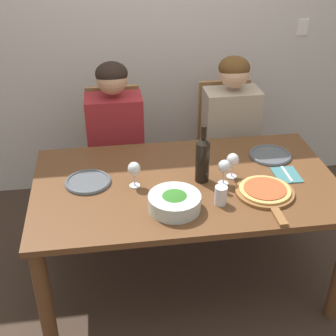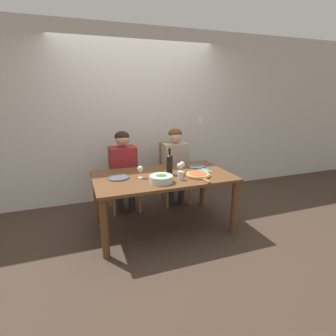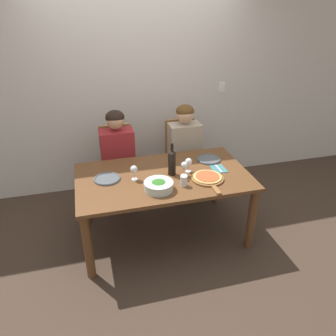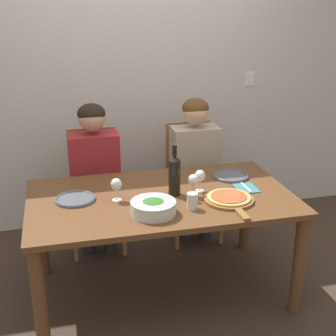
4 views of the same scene
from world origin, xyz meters
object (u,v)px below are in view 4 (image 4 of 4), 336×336
object	(u,v)px
chair_left	(95,187)
dinner_plate_left	(75,199)
wine_glass_right	(200,177)
person_man	(195,158)
dinner_plate_right	(231,176)
chair_right	(191,178)
wine_bottle	(175,175)
wine_glass_left	(116,185)
fork_on_napkin	(246,188)
wine_glass_centre	(193,181)
broccoli_bowl	(153,207)
person_woman	(95,166)
pizza_on_board	(229,199)
water_tumbler	(192,201)

from	to	relation	value
chair_left	dinner_plate_left	size ratio (longest dim) A/B	3.71
wine_glass_right	person_man	bearing A→B (deg)	75.29
chair_left	dinner_plate_right	world-z (taller)	chair_left
chair_right	wine_bottle	bearing A→B (deg)	-113.58
wine_bottle	wine_glass_left	bearing A→B (deg)	-179.37
person_man	dinner_plate_right	distance (m)	0.50
person_man	fork_on_napkin	size ratio (longest dim) A/B	6.68
chair_left	dinner_plate_left	world-z (taller)	chair_left
chair_right	wine_glass_centre	bearing A→B (deg)	-105.76
broccoli_bowl	fork_on_napkin	xyz separation A→B (m)	(0.69, 0.23, -0.04)
chair_left	chair_right	world-z (taller)	same
chair_right	broccoli_bowl	size ratio (longest dim) A/B	3.54
person_man	fork_on_napkin	distance (m)	0.73
chair_right	person_woman	xyz separation A→B (m)	(-0.81, -0.12, 0.22)
person_man	dinner_plate_right	bearing A→B (deg)	-76.05
chair_right	wine_glass_left	bearing A→B (deg)	-131.97
chair_right	wine_glass_left	xyz separation A→B (m)	(-0.74, -0.82, 0.33)
dinner_plate_left	wine_glass_centre	distance (m)	0.76
person_woman	dinner_plate_left	size ratio (longest dim) A/B	4.63
person_man	dinner_plate_right	xyz separation A→B (m)	(0.12, -0.48, 0.01)
fork_on_napkin	chair_right	bearing A→B (deg)	99.62
chair_left	pizza_on_board	xyz separation A→B (m)	(0.77, -1.00, 0.24)
chair_left	wine_glass_right	distance (m)	1.07
wine_bottle	fork_on_napkin	world-z (taller)	wine_bottle
chair_left	broccoli_bowl	bearing A→B (deg)	-76.23
broccoli_bowl	water_tumbler	distance (m)	0.25
person_woman	wine_glass_centre	size ratio (longest dim) A/B	7.96
wine_glass_centre	pizza_on_board	bearing A→B (deg)	-34.16
chair_left	wine_glass_centre	size ratio (longest dim) A/B	6.38
person_woman	dinner_plate_right	world-z (taller)	person_woman
person_man	wine_glass_right	world-z (taller)	person_man
wine_glass_left	wine_glass_centre	bearing A→B (deg)	-5.50
dinner_plate_left	fork_on_napkin	size ratio (longest dim) A/B	1.44
chair_right	dinner_plate_right	distance (m)	0.65
chair_left	fork_on_napkin	xyz separation A→B (m)	(0.95, -0.83, 0.23)
wine_glass_centre	wine_glass_right	bearing A→B (deg)	44.92
chair_left	pizza_on_board	size ratio (longest dim) A/B	2.10
chair_right	water_tumbler	distance (m)	1.13
person_woman	wine_glass_left	distance (m)	0.71
chair_right	person_man	xyz separation A→B (m)	(0.00, -0.12, 0.22)
chair_right	person_man	size ratio (longest dim) A/B	0.80
fork_on_napkin	wine_bottle	bearing A→B (deg)	178.22
person_man	water_tumbler	distance (m)	0.98
pizza_on_board	water_tumbler	distance (m)	0.27
person_woman	wine_glass_left	size ratio (longest dim) A/B	7.96
pizza_on_board	wine_glass_centre	distance (m)	0.26
wine_glass_left	wine_glass_right	world-z (taller)	same
dinner_plate_right	wine_glass_left	world-z (taller)	wine_glass_left
chair_right	pizza_on_board	xyz separation A→B (m)	(-0.05, -1.00, 0.24)
person_woman	dinner_plate_left	world-z (taller)	person_woman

